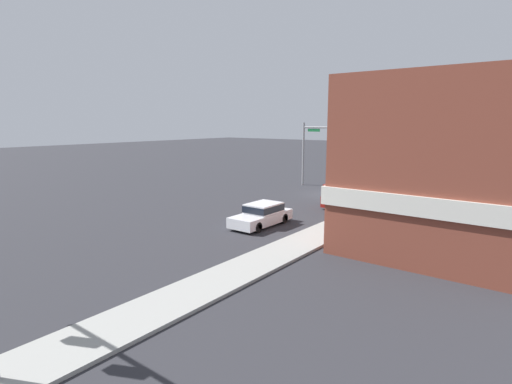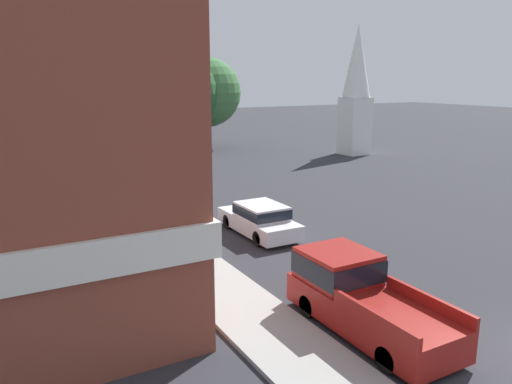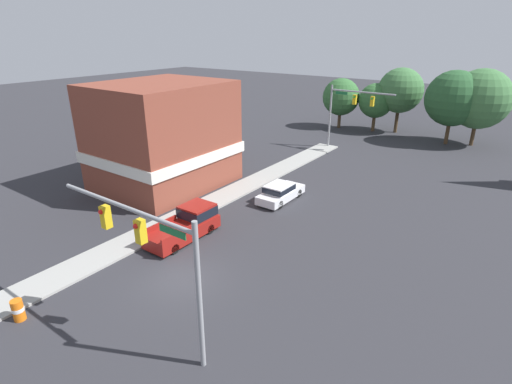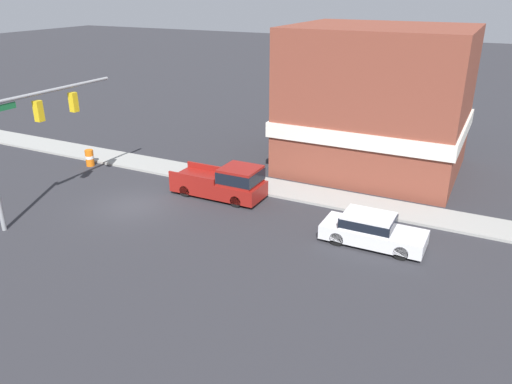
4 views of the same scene
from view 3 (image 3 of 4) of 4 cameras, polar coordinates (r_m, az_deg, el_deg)
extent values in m
plane|color=#2D2D33|center=(23.13, -10.58, -12.20)|extent=(200.00, 200.00, 0.00)
cube|color=#9E9E99|center=(27.00, -19.15, -7.60)|extent=(2.40, 60.00, 0.14)
cylinder|color=gray|center=(16.03, -8.10, -14.84)|extent=(0.22, 0.22, 6.63)
cylinder|color=gray|center=(17.41, -18.48, -1.97)|extent=(8.20, 0.18, 0.18)
cube|color=gold|center=(17.05, -16.18, -5.42)|extent=(0.36, 0.36, 1.05)
sphere|color=red|center=(16.81, -16.82, -4.71)|extent=(0.22, 0.22, 0.22)
cube|color=gold|center=(18.80, -20.66, -3.35)|extent=(0.36, 0.36, 1.05)
sphere|color=red|center=(18.58, -21.29, -2.68)|extent=(0.22, 0.22, 0.22)
cube|color=#196B38|center=(15.44, -11.86, -5.59)|extent=(1.40, 0.04, 0.30)
cylinder|color=gray|center=(47.85, 10.52, 10.54)|extent=(0.22, 0.22, 7.17)
cylinder|color=gray|center=(45.94, 14.96, 13.61)|extent=(7.23, 0.18, 0.18)
cube|color=gold|center=(46.36, 13.91, 12.70)|extent=(0.36, 0.36, 1.05)
sphere|color=green|center=(46.13, 13.85, 13.06)|extent=(0.22, 0.22, 0.22)
cube|color=gold|center=(45.65, 16.28, 12.33)|extent=(0.36, 0.36, 1.05)
sphere|color=green|center=(45.42, 16.24, 12.69)|extent=(0.22, 0.22, 0.22)
cube|color=#196B38|center=(46.90, 12.12, 13.66)|extent=(1.40, 0.04, 0.30)
cylinder|color=black|center=(34.11, 3.70, 0.46)|extent=(0.22, 0.66, 0.66)
cylinder|color=black|center=(33.33, 6.10, -0.16)|extent=(0.22, 0.66, 0.66)
cylinder|color=black|center=(31.86, 0.90, -1.11)|extent=(0.22, 0.66, 0.66)
cylinder|color=black|center=(31.03, 3.40, -1.81)|extent=(0.22, 0.66, 0.66)
cube|color=silver|center=(32.49, 3.57, -0.33)|extent=(1.87, 4.69, 0.66)
cube|color=silver|center=(32.03, 3.32, 0.56)|extent=(1.72, 2.25, 0.61)
cube|color=black|center=(32.03, 3.32, 0.56)|extent=(1.74, 2.34, 0.42)
cylinder|color=black|center=(28.61, -9.29, -4.25)|extent=(0.22, 0.66, 0.66)
cylinder|color=black|center=(27.48, -6.61, -5.25)|extent=(0.22, 0.66, 0.66)
cylinder|color=black|center=(26.68, -14.26, -6.73)|extent=(0.22, 0.66, 0.66)
cylinder|color=black|center=(25.47, -11.59, -7.95)|extent=(0.22, 0.66, 0.66)
cube|color=maroon|center=(26.89, -10.41, -5.47)|extent=(2.02, 5.30, 0.85)
cube|color=maroon|center=(27.41, -8.39, -2.73)|extent=(1.92, 2.02, 0.91)
cube|color=black|center=(27.41, -8.39, -2.73)|extent=(1.94, 2.10, 0.64)
cube|color=maroon|center=(26.59, -13.72, -4.65)|extent=(0.12, 2.99, 0.35)
cube|color=maroon|center=(25.30, -10.86, -5.83)|extent=(0.12, 2.99, 0.35)
cylinder|color=orange|center=(22.79, -30.86, -14.29)|extent=(0.54, 0.54, 1.09)
cylinder|color=white|center=(22.76, -30.88, -14.17)|extent=(0.55, 0.55, 0.20)
cube|color=brown|center=(35.72, -13.20, 7.88)|extent=(9.11, 10.59, 8.93)
cube|color=silver|center=(36.08, -13.01, 5.71)|extent=(9.41, 10.89, 0.90)
cylinder|color=#4C3823|center=(58.63, 11.79, 9.97)|extent=(0.44, 0.44, 2.03)
sphere|color=#336633|center=(58.05, 12.05, 13.15)|extent=(5.06, 5.06, 5.06)
cylinder|color=#4C3823|center=(57.63, 16.42, 9.36)|extent=(0.44, 0.44, 2.09)
sphere|color=#336633|center=(57.07, 16.76, 12.39)|extent=(4.58, 4.58, 4.58)
cylinder|color=#4C3823|center=(57.74, 19.41, 9.48)|extent=(0.44, 0.44, 2.96)
sphere|color=#3D703D|center=(57.07, 19.94, 13.48)|extent=(5.81, 5.81, 5.81)
cylinder|color=#4C3823|center=(54.03, 25.64, 7.54)|extent=(0.44, 0.44, 2.56)
sphere|color=#28562D|center=(53.28, 26.39, 11.89)|extent=(6.48, 6.48, 6.48)
cylinder|color=#4C3823|center=(54.76, 28.56, 7.11)|extent=(0.44, 0.44, 2.41)
sphere|color=#3D703D|center=(54.01, 29.39, 11.50)|extent=(6.88, 6.88, 6.88)
camera|label=1|loc=(55.59, 1.74, 15.68)|focal=28.00mm
camera|label=2|loc=(27.97, -39.12, 4.78)|focal=35.00mm
camera|label=4|loc=(30.34, 46.09, 12.19)|focal=35.00mm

